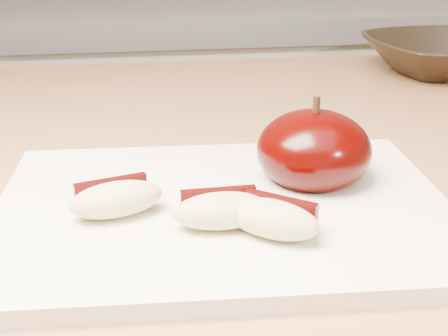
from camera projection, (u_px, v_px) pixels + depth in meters
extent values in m
cube|color=silver|center=(188.00, 223.00, 1.37)|extent=(2.40, 0.60, 0.90)
cube|color=slate|center=(182.00, 6.00, 1.19)|extent=(2.40, 0.62, 0.04)
cube|color=#A96C49|center=(250.00, 160.00, 0.57)|extent=(1.64, 0.64, 0.04)
cube|color=silver|center=(224.00, 211.00, 0.42)|extent=(0.31, 0.24, 0.01)
ellipsoid|color=black|center=(314.00, 151.00, 0.45)|extent=(0.10, 0.10, 0.06)
cylinder|color=black|center=(316.00, 105.00, 0.43)|extent=(0.01, 0.01, 0.01)
ellipsoid|color=#D0BB84|center=(116.00, 199.00, 0.39)|extent=(0.07, 0.04, 0.02)
cube|color=black|center=(111.00, 193.00, 0.40)|extent=(0.05, 0.02, 0.02)
ellipsoid|color=#D0BB84|center=(222.00, 211.00, 0.38)|extent=(0.06, 0.03, 0.02)
cube|color=black|center=(218.00, 203.00, 0.39)|extent=(0.05, 0.01, 0.02)
ellipsoid|color=#D0BB84|center=(272.00, 219.00, 0.37)|extent=(0.07, 0.06, 0.02)
cube|color=black|center=(280.00, 212.00, 0.38)|extent=(0.04, 0.03, 0.02)
imported|color=black|center=(441.00, 55.00, 0.78)|extent=(0.20, 0.20, 0.04)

